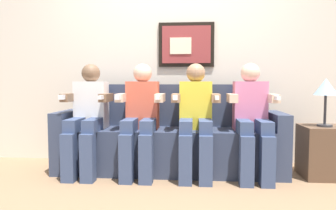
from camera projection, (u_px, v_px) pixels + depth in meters
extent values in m
plane|color=#8C6B4C|center=(167.00, 180.00, 2.98)|extent=(6.12, 6.12, 0.00)
cube|color=beige|center=(172.00, 50.00, 3.65)|extent=(4.70, 0.05, 2.60)
cube|color=black|center=(186.00, 45.00, 3.59)|extent=(0.63, 0.03, 0.50)
cube|color=maroon|center=(186.00, 45.00, 3.58)|extent=(0.55, 0.02, 0.42)
cube|color=beige|center=(181.00, 46.00, 3.57)|extent=(0.24, 0.02, 0.18)
cube|color=#333D56|center=(169.00, 150.00, 3.25)|extent=(2.02, 0.58, 0.45)
cube|color=#333D56|center=(171.00, 105.00, 3.44)|extent=(2.02, 0.14, 0.45)
cube|color=#333D56|center=(67.00, 140.00, 3.33)|extent=(0.14, 0.58, 0.62)
cube|color=#333D56|center=(277.00, 143.00, 3.16)|extent=(0.14, 0.58, 0.62)
cube|color=white|center=(91.00, 105.00, 3.27)|extent=(0.32, 0.20, 0.48)
sphere|color=brown|center=(91.00, 73.00, 3.25)|extent=(0.19, 0.19, 0.19)
cube|color=#38476B|center=(76.00, 124.00, 3.09)|extent=(0.12, 0.40, 0.12)
cube|color=#38476B|center=(94.00, 124.00, 3.08)|extent=(0.12, 0.40, 0.12)
cube|color=#38476B|center=(69.00, 158.00, 2.91)|extent=(0.12, 0.12, 0.45)
cube|color=#38476B|center=(88.00, 158.00, 2.90)|extent=(0.12, 0.12, 0.45)
cube|color=brown|center=(69.00, 97.00, 3.16)|extent=(0.08, 0.28, 0.08)
cube|color=brown|center=(106.00, 98.00, 3.13)|extent=(0.08, 0.28, 0.08)
cube|color=white|center=(101.00, 97.00, 2.97)|extent=(0.04, 0.13, 0.04)
cube|color=white|center=(62.00, 97.00, 3.00)|extent=(0.04, 0.10, 0.04)
cube|color=#D8593F|center=(143.00, 105.00, 3.23)|extent=(0.32, 0.20, 0.48)
sphere|color=beige|center=(143.00, 73.00, 3.21)|extent=(0.19, 0.19, 0.19)
cube|color=#38476B|center=(130.00, 125.00, 3.05)|extent=(0.12, 0.40, 0.12)
cube|color=#38476B|center=(149.00, 125.00, 3.04)|extent=(0.12, 0.40, 0.12)
cube|color=#38476B|center=(126.00, 159.00, 2.87)|extent=(0.12, 0.12, 0.45)
cube|color=#38476B|center=(146.00, 159.00, 2.86)|extent=(0.12, 0.12, 0.45)
cube|color=beige|center=(122.00, 98.00, 3.12)|extent=(0.08, 0.28, 0.08)
cube|color=beige|center=(160.00, 98.00, 3.09)|extent=(0.08, 0.28, 0.08)
cube|color=white|center=(158.00, 98.00, 2.93)|extent=(0.04, 0.13, 0.04)
cube|color=white|center=(118.00, 97.00, 2.96)|extent=(0.04, 0.10, 0.04)
cube|color=yellow|center=(196.00, 105.00, 3.19)|extent=(0.32, 0.20, 0.48)
sphere|color=#9E7556|center=(196.00, 73.00, 3.16)|extent=(0.19, 0.19, 0.19)
cube|color=#38476B|center=(186.00, 125.00, 3.01)|extent=(0.12, 0.40, 0.12)
cube|color=#38476B|center=(205.00, 126.00, 2.99)|extent=(0.12, 0.40, 0.12)
cube|color=#38476B|center=(186.00, 160.00, 2.83)|extent=(0.12, 0.12, 0.45)
cube|color=#38476B|center=(206.00, 160.00, 2.81)|extent=(0.12, 0.12, 0.45)
cube|color=#9E7556|center=(176.00, 98.00, 3.08)|extent=(0.08, 0.28, 0.08)
cube|color=#9E7556|center=(215.00, 98.00, 3.05)|extent=(0.08, 0.28, 0.08)
cube|color=white|center=(217.00, 98.00, 2.89)|extent=(0.04, 0.13, 0.04)
cube|color=white|center=(175.00, 98.00, 2.92)|extent=(0.04, 0.10, 0.04)
cube|color=pink|center=(250.00, 106.00, 3.14)|extent=(0.32, 0.20, 0.48)
sphere|color=beige|center=(250.00, 73.00, 3.12)|extent=(0.19, 0.19, 0.19)
cube|color=#38476B|center=(244.00, 126.00, 2.96)|extent=(0.12, 0.40, 0.12)
cube|color=#38476B|center=(263.00, 126.00, 2.95)|extent=(0.12, 0.40, 0.12)
cube|color=#38476B|center=(247.00, 161.00, 2.78)|extent=(0.12, 0.12, 0.45)
cube|color=#38476B|center=(267.00, 162.00, 2.77)|extent=(0.12, 0.12, 0.45)
cube|color=beige|center=(232.00, 98.00, 3.03)|extent=(0.08, 0.28, 0.08)
cube|color=beige|center=(272.00, 98.00, 3.00)|extent=(0.08, 0.28, 0.08)
cube|color=white|center=(277.00, 98.00, 2.84)|extent=(0.04, 0.13, 0.04)
cube|color=brown|center=(323.00, 152.00, 3.06)|extent=(0.40, 0.40, 0.50)
cylinder|color=#333338|center=(325.00, 125.00, 3.01)|extent=(0.14, 0.14, 0.02)
cylinder|color=#333338|center=(325.00, 110.00, 3.00)|extent=(0.02, 0.02, 0.28)
cone|color=#8CB2CC|center=(326.00, 87.00, 2.98)|extent=(0.22, 0.22, 0.16)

